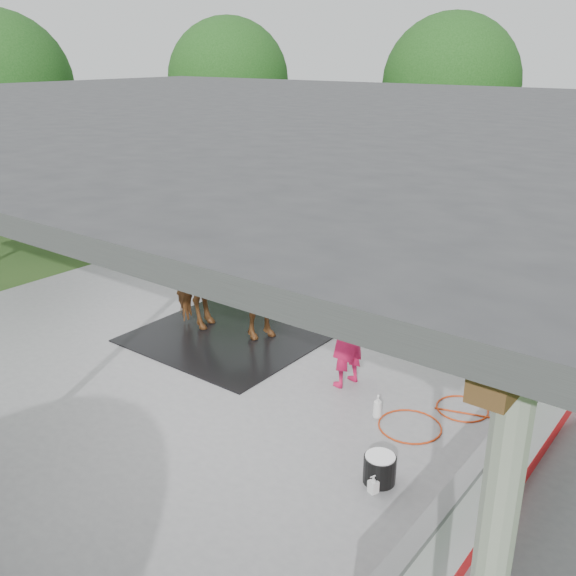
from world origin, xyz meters
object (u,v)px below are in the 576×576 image
Objects in this scene: horse at (227,283)px; dasher_board at (528,438)px; handler at (347,333)px; wash_bucket at (380,468)px.

dasher_board is at bearing -113.63° from horse.
horse reaches higher than handler.
handler is (-2.84, 0.64, 0.28)m from dasher_board.
handler is (2.52, -0.19, -0.16)m from horse.
handler is at bearing 132.29° from wash_bucket.
dasher_board is 4.87× the size of handler.
dasher_board reaches higher than wash_bucket.
handler reaches higher than dasher_board.
horse reaches higher than wash_bucket.
handler is 4.38× the size of wash_bucket.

